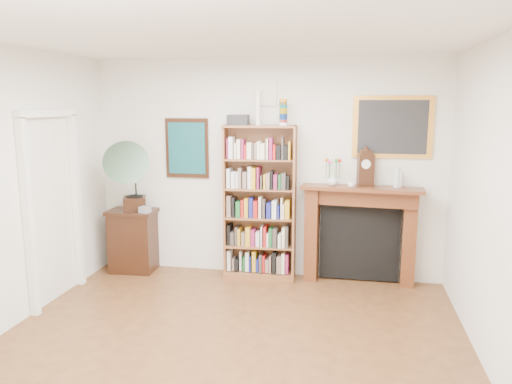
% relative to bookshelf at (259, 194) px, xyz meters
% --- Properties ---
extents(room, '(4.51, 5.01, 2.81)m').
position_rel_bookshelf_xyz_m(room, '(0.05, -2.32, 0.30)').
color(room, '#4F2C18').
rests_on(room, ground).
extents(door_casing, '(0.08, 1.02, 2.17)m').
position_rel_bookshelf_xyz_m(door_casing, '(-2.15, -1.12, 0.16)').
color(door_casing, white).
rests_on(door_casing, left_wall).
extents(teal_poster, '(0.58, 0.04, 0.78)m').
position_rel_bookshelf_xyz_m(teal_poster, '(-1.00, 0.16, 0.55)').
color(teal_poster, black).
rests_on(teal_poster, back_wall).
extents(small_picture, '(0.26, 0.04, 0.30)m').
position_rel_bookshelf_xyz_m(small_picture, '(0.05, 0.16, 1.25)').
color(small_picture, white).
rests_on(small_picture, back_wall).
extents(gilt_painting, '(0.95, 0.04, 0.75)m').
position_rel_bookshelf_xyz_m(gilt_painting, '(1.60, 0.16, 0.85)').
color(gilt_painting, gold).
rests_on(gilt_painting, back_wall).
extents(bookshelf, '(0.93, 0.39, 2.26)m').
position_rel_bookshelf_xyz_m(bookshelf, '(0.00, 0.00, 0.00)').
color(bookshelf, brown).
rests_on(bookshelf, floor).
extents(side_cabinet, '(0.63, 0.48, 0.84)m').
position_rel_bookshelf_xyz_m(side_cabinet, '(-1.71, -0.06, -0.68)').
color(side_cabinet, black).
rests_on(side_cabinet, floor).
extents(fireplace, '(1.49, 0.47, 1.24)m').
position_rel_bookshelf_xyz_m(fireplace, '(1.26, 0.08, -0.37)').
color(fireplace, '#4C2711').
rests_on(fireplace, floor).
extents(gramophone, '(0.79, 0.87, 0.93)m').
position_rel_bookshelf_xyz_m(gramophone, '(-1.68, -0.18, 0.26)').
color(gramophone, black).
rests_on(gramophone, side_cabinet).
extents(cd_stack, '(0.14, 0.14, 0.08)m').
position_rel_bookshelf_xyz_m(cd_stack, '(-1.48, -0.18, -0.22)').
color(cd_stack, '#A0A0AC').
rests_on(cd_stack, side_cabinet).
extents(mantel_clock, '(0.21, 0.15, 0.44)m').
position_rel_bookshelf_xyz_m(mantel_clock, '(1.30, 0.04, 0.35)').
color(mantel_clock, black).
rests_on(mantel_clock, fireplace).
extents(flower_vase, '(0.16, 0.16, 0.14)m').
position_rel_bookshelf_xyz_m(flower_vase, '(0.91, 0.04, 0.20)').
color(flower_vase, silver).
rests_on(flower_vase, fireplace).
extents(teacup, '(0.09, 0.09, 0.06)m').
position_rel_bookshelf_xyz_m(teacup, '(1.13, -0.05, 0.17)').
color(teacup, white).
rests_on(teacup, fireplace).
extents(bottle_left, '(0.07, 0.07, 0.24)m').
position_rel_bookshelf_xyz_m(bottle_left, '(1.67, 0.04, 0.26)').
color(bottle_left, silver).
rests_on(bottle_left, fireplace).
extents(bottle_right, '(0.06, 0.06, 0.20)m').
position_rel_bookshelf_xyz_m(bottle_right, '(1.71, 0.06, 0.24)').
color(bottle_right, silver).
rests_on(bottle_right, fireplace).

